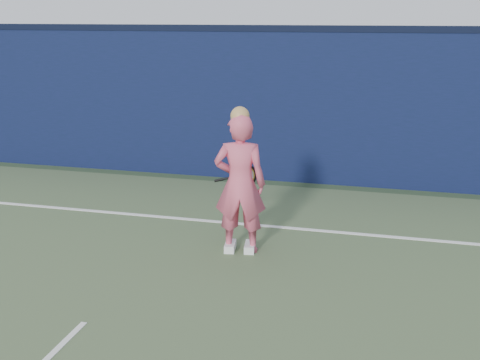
# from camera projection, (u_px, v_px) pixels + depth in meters

# --- Properties ---
(backstop_wall) EXTENTS (24.00, 0.40, 2.50)m
(backstop_wall) POSITION_uv_depth(u_px,v_px,m) (235.00, 105.00, 10.39)
(backstop_wall) COLOR #0B1532
(backstop_wall) RESTS_ON ground
(wall_cap) EXTENTS (24.00, 0.42, 0.10)m
(wall_cap) POSITION_uv_depth(u_px,v_px,m) (235.00, 28.00, 10.04)
(wall_cap) COLOR black
(wall_cap) RESTS_ON backstop_wall
(player) EXTENTS (0.67, 0.49, 1.76)m
(player) POSITION_uv_depth(u_px,v_px,m) (240.00, 184.00, 7.08)
(player) COLOR #DD5672
(player) RESTS_ON ground
(racket) EXTENTS (0.56, 0.12, 0.30)m
(racket) POSITION_uv_depth(u_px,v_px,m) (243.00, 176.00, 7.48)
(racket) COLOR black
(racket) RESTS_ON ground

